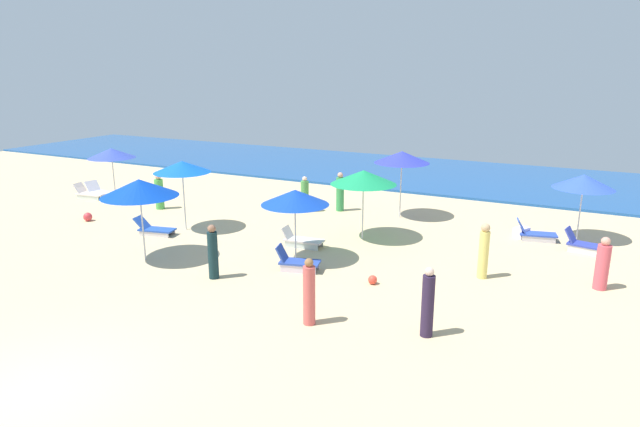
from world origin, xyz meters
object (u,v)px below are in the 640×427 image
at_px(lounge_chair_4_0, 89,193).
at_px(umbrella_5, 139,188).
at_px(umbrella_1, 182,167).
at_px(beachgoer_4, 309,293).
at_px(beachgoer_2, 159,193).
at_px(beachgoer_7, 305,196).
at_px(umbrella_2, 584,182).
at_px(beach_ball_1, 373,280).
at_px(beachgoer_3, 428,304).
at_px(lounge_chair_1_0, 154,229).
at_px(umbrella_4, 111,153).
at_px(umbrella_6, 364,177).
at_px(lounge_chair_3_0, 296,262).
at_px(lounge_chair_4_1, 98,192).
at_px(cooler_box_0, 521,233).
at_px(umbrella_3, 295,197).
at_px(beach_ball_2, 88,217).
at_px(lounge_chair_2_0, 535,233).
at_px(beachgoer_1, 484,251).
at_px(beachgoer_5, 213,253).
at_px(lounge_chair_2_1, 584,244).
at_px(beachgoer_0, 340,193).
at_px(beachgoer_6, 602,265).
at_px(lounge_chair_3_1, 301,240).
at_px(umbrella_0, 402,157).

distance_m(lounge_chair_4_0, umbrella_5, 10.23).
height_order(umbrella_1, beachgoer_4, umbrella_1).
bearing_deg(beachgoer_2, beachgoer_7, 124.40).
relative_size(umbrella_2, beach_ball_1, 9.13).
distance_m(beachgoer_3, beachgoer_7, 11.59).
xyz_separation_m(lounge_chair_1_0, umbrella_4, (-5.29, 3.15, 2.02)).
distance_m(umbrella_6, beachgoer_3, 7.58).
xyz_separation_m(lounge_chair_4_0, beachgoer_3, (18.10, -6.17, 0.56)).
xyz_separation_m(umbrella_1, lounge_chair_3_0, (5.89, -1.88, -2.16)).
xyz_separation_m(umbrella_1, umbrella_2, (13.43, 5.32, -0.29)).
bearing_deg(beachgoer_4, lounge_chair_4_1, 150.54).
relative_size(umbrella_5, cooler_box_0, 4.87).
bearing_deg(umbrella_3, umbrella_4, 164.12).
bearing_deg(beach_ball_2, umbrella_3, -1.68).
distance_m(lounge_chair_2_0, beachgoer_1, 4.66).
bearing_deg(umbrella_5, beachgoer_5, -5.44).
bearing_deg(umbrella_1, umbrella_2, 21.61).
bearing_deg(lounge_chair_4_1, beach_ball_2, -127.47).
xyz_separation_m(lounge_chair_2_1, cooler_box_0, (-2.07, 0.74, -0.09)).
xyz_separation_m(lounge_chair_2_1, lounge_chair_4_1, (-20.88, -1.69, 0.01)).
height_order(lounge_chair_1_0, lounge_chair_2_0, lounge_chair_2_0).
bearing_deg(beachgoer_7, umbrella_2, -46.89).
bearing_deg(beachgoer_0, umbrella_4, 25.78).
distance_m(lounge_chair_2_1, beachgoer_6, 3.34).
bearing_deg(umbrella_5, umbrella_4, 142.50).
bearing_deg(lounge_chair_3_1, beach_ball_2, 91.87).
xyz_separation_m(umbrella_5, cooler_box_0, (10.54, 7.95, -2.19)).
bearing_deg(umbrella_3, beachgoer_3, -30.64).
height_order(umbrella_2, umbrella_5, umbrella_5).
height_order(lounge_chair_2_1, lounge_chair_4_0, lounge_chair_2_1).
bearing_deg(cooler_box_0, beachgoer_4, 6.33).
bearing_deg(lounge_chair_4_1, beachgoer_5, -107.42).
relative_size(lounge_chair_1_0, cooler_box_0, 2.87).
bearing_deg(lounge_chair_1_0, lounge_chair_4_0, 53.68).
relative_size(umbrella_1, lounge_chair_4_0, 1.70).
distance_m(umbrella_1, beach_ball_1, 8.88).
distance_m(umbrella_4, umbrella_5, 8.77).
xyz_separation_m(lounge_chair_2_0, beachgoer_7, (-9.25, -0.20, 0.46)).
bearing_deg(umbrella_5, beach_ball_1, 10.73).
distance_m(umbrella_0, lounge_chair_4_0, 14.80).
height_order(lounge_chair_1_0, beachgoer_2, beachgoer_2).
distance_m(lounge_chair_3_1, beachgoer_7, 4.69).
distance_m(lounge_chair_3_1, lounge_chair_4_1, 12.30).
bearing_deg(cooler_box_0, umbrella_6, -34.60).
xyz_separation_m(umbrella_6, beach_ball_2, (-10.81, -2.82, -2.09)).
relative_size(lounge_chair_4_1, beachgoer_6, 0.95).
height_order(lounge_chair_3_1, beachgoer_1, beachgoer_1).
bearing_deg(umbrella_2, lounge_chair_2_0, -151.23).
distance_m(lounge_chair_3_0, lounge_chair_4_0, 13.91).
xyz_separation_m(lounge_chair_4_0, cooler_box_0, (19.08, 2.73, -0.05)).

